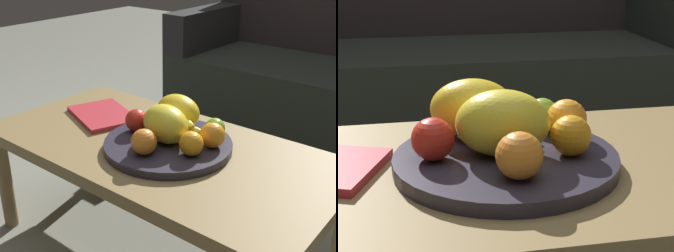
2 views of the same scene
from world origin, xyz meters
The scene contains 11 objects.
coffee_table centered at (0.00, 0.00, 0.36)m, with size 1.12×0.57×0.40m.
couch centered at (0.15, 1.26, 0.30)m, with size 1.70×0.70×0.90m.
fruit_bowl centered at (0.04, -0.01, 0.41)m, with size 0.39×0.39×0.03m, color #2E2A39.
melon_large_front centered at (0.04, -0.01, 0.48)m, with size 0.16×0.11×0.11m, color yellow.
melon_smaller_beside centered at (0.00, 0.10, 0.48)m, with size 0.16×0.11×0.11m, color yellow.
orange_front centered at (0.17, 0.05, 0.46)m, with size 0.07×0.07×0.07m, color orange.
orange_left centered at (0.04, -0.11, 0.46)m, with size 0.07×0.07×0.07m, color orange.
orange_right centered at (0.15, -0.03, 0.46)m, with size 0.07×0.07×0.07m, color orange.
apple_front centered at (-0.08, -0.01, 0.46)m, with size 0.07×0.07×0.07m, color red.
apple_left centered at (0.14, 0.11, 0.46)m, with size 0.06×0.06×0.06m, color #72A227.
banana_bunch centered at (0.03, 0.06, 0.45)m, with size 0.17×0.08×0.06m.
Camera 2 is at (-0.13, -0.89, 0.78)m, focal length 59.91 mm.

